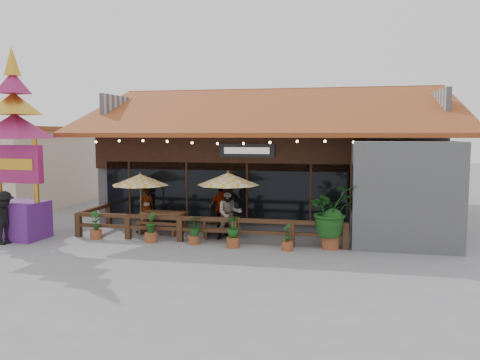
% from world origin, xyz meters
% --- Properties ---
extents(ground, '(100.00, 100.00, 0.00)m').
position_xyz_m(ground, '(0.00, 0.00, 0.00)').
color(ground, gray).
rests_on(ground, ground).
extents(restaurant_building, '(15.50, 14.73, 6.09)m').
position_xyz_m(restaurant_building, '(0.26, 6.61, 2.21)').
color(restaurant_building, '#A2A2A7').
rests_on(restaurant_building, ground).
extents(patio_railing, '(10.00, 2.60, 0.92)m').
position_xyz_m(patio_railing, '(-2.25, -0.27, 0.61)').
color(patio_railing, '#4B2D1B').
rests_on(patio_railing, ground).
extents(umbrella_left, '(2.50, 2.50, 2.38)m').
position_xyz_m(umbrella_left, '(-4.47, 0.61, 2.07)').
color(umbrella_left, brown).
rests_on(umbrella_left, ground).
extents(umbrella_right, '(2.65, 2.65, 2.49)m').
position_xyz_m(umbrella_right, '(-0.98, 0.62, 2.17)').
color(umbrella_right, brown).
rests_on(umbrella_right, ground).
extents(picnic_table_left, '(1.77, 1.55, 0.81)m').
position_xyz_m(picnic_table_left, '(-3.63, 0.82, 0.55)').
color(picnic_table_left, brown).
rests_on(picnic_table_left, ground).
extents(picnic_table_right, '(1.73, 1.60, 0.69)m').
position_xyz_m(picnic_table_right, '(-1.27, 0.61, 0.46)').
color(picnic_table_right, brown).
rests_on(picnic_table_right, ground).
extents(thai_sign_tower, '(2.96, 2.96, 7.47)m').
position_xyz_m(thai_sign_tower, '(-8.45, -1.23, 3.95)').
color(thai_sign_tower, '#5D227D').
rests_on(thai_sign_tower, ground).
extents(tropical_plant, '(2.07, 2.01, 2.18)m').
position_xyz_m(tropical_plant, '(2.80, -0.52, 1.25)').
color(tropical_plant, brown).
rests_on(tropical_plant, ground).
extents(diner_a, '(0.73, 0.67, 1.68)m').
position_xyz_m(diner_a, '(-4.64, 1.57, 0.84)').
color(diner_a, '#3A1F12').
rests_on(diner_a, ground).
extents(diner_b, '(1.14, 1.02, 1.92)m').
position_xyz_m(diner_b, '(-0.85, 0.18, 0.96)').
color(diner_b, '#3A1F12').
rests_on(diner_b, ground).
extents(diner_c, '(1.16, 0.62, 1.89)m').
position_xyz_m(diner_c, '(-1.38, 1.33, 0.95)').
color(diner_c, '#3A1F12').
rests_on(diner_c, ground).
extents(pedestrian, '(0.95, 1.33, 1.87)m').
position_xyz_m(pedestrian, '(-8.37, -2.12, 0.93)').
color(pedestrian, black).
rests_on(pedestrian, ground).
extents(planter_a, '(0.44, 0.43, 1.05)m').
position_xyz_m(planter_a, '(-5.68, -0.71, 0.44)').
color(planter_a, brown).
rests_on(planter_a, ground).
extents(planter_b, '(0.44, 0.47, 1.08)m').
position_xyz_m(planter_b, '(-3.49, -0.80, 0.49)').
color(planter_b, brown).
rests_on(planter_b, ground).
extents(planter_c, '(0.73, 0.69, 0.94)m').
position_xyz_m(planter_c, '(-1.89, -0.82, 0.53)').
color(planter_c, brown).
rests_on(planter_c, ground).
extents(planter_d, '(0.57, 0.57, 1.08)m').
position_xyz_m(planter_d, '(-0.44, -1.01, 0.52)').
color(planter_d, brown).
rests_on(planter_d, ground).
extents(planter_e, '(0.38, 0.39, 0.93)m').
position_xyz_m(planter_e, '(1.40, -1.04, 0.39)').
color(planter_e, brown).
rests_on(planter_e, ground).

